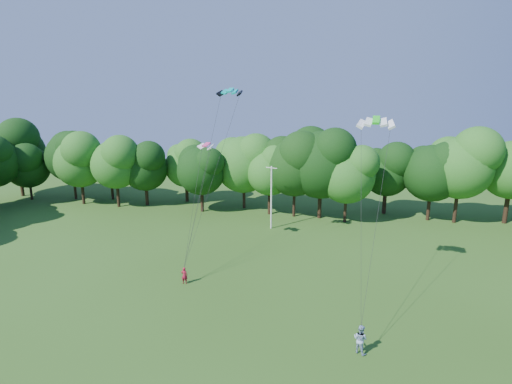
# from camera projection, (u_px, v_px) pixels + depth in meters

# --- Properties ---
(utility_pole) EXTENTS (1.49, 0.68, 7.89)m
(utility_pole) POSITION_uv_depth(u_px,v_px,m) (271.00, 197.00, 49.08)
(utility_pole) COLOR silver
(utility_pole) RESTS_ON ground
(kite_flyer_left) EXTENTS (0.59, 0.41, 1.53)m
(kite_flyer_left) POSITION_uv_depth(u_px,v_px,m) (184.00, 275.00, 34.92)
(kite_flyer_left) COLOR maroon
(kite_flyer_left) RESTS_ON ground
(kite_flyer_right) EXTENTS (1.18, 1.12, 1.93)m
(kite_flyer_right) POSITION_uv_depth(u_px,v_px,m) (360.00, 339.00, 25.33)
(kite_flyer_right) COLOR #90A9C8
(kite_flyer_right) RESTS_ON ground
(kite_teal) EXTENTS (2.48, 1.26, 0.50)m
(kite_teal) POSITION_uv_depth(u_px,v_px,m) (230.00, 90.00, 38.48)
(kite_teal) COLOR #05AEA9
(kite_teal) RESTS_ON ground
(kite_green) EXTENTS (2.87, 1.50, 0.64)m
(kite_green) POSITION_uv_depth(u_px,v_px,m) (376.00, 120.00, 31.06)
(kite_green) COLOR #21DD21
(kite_green) RESTS_ON ground
(kite_pink) EXTENTS (1.90, 1.36, 0.41)m
(kite_pink) POSITION_uv_depth(u_px,v_px,m) (206.00, 145.00, 39.96)
(kite_pink) COLOR #DA3C7D
(kite_pink) RESTS_ON ground
(tree_back_west) EXTENTS (6.81, 6.81, 9.90)m
(tree_back_west) POSITION_uv_depth(u_px,v_px,m) (110.00, 161.00, 63.08)
(tree_back_west) COLOR black
(tree_back_west) RESTS_ON ground
(tree_back_center) EXTENTS (8.56, 8.56, 12.45)m
(tree_back_center) POSITION_uv_depth(u_px,v_px,m) (295.00, 161.00, 53.32)
(tree_back_center) COLOR black
(tree_back_center) RESTS_ON ground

